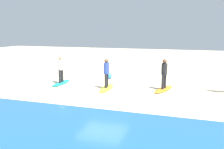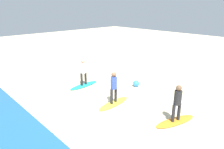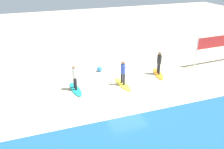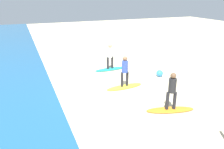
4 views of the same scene
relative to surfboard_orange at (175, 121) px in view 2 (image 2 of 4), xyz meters
The scene contains 8 objects.
ground_plane 3.38m from the surfboard_orange, 22.86° to the left, with size 60.00×60.00×0.00m, color beige.
surfboard_orange is the anchor object (origin of this frame).
surfer_orange 0.99m from the surfboard_orange, ahead, with size 0.32×0.45×1.64m.
surfboard_yellow 3.18m from the surfboard_orange, 13.40° to the left, with size 2.10×0.56×0.09m, color yellow.
surfer_yellow 3.34m from the surfboard_orange, 13.40° to the left, with size 0.32×0.46×1.64m.
surfboard_teal 6.23m from the surfboard_orange, ahead, with size 2.10×0.56×0.09m, color teal.
surfer_teal 6.31m from the surfboard_orange, ahead, with size 0.32×0.46×1.64m.
beach_ball 4.35m from the surfboard_orange, 26.94° to the right, with size 0.40×0.40×0.40m, color #338CE5.
Camera 2 is at (-6.88, 6.08, 4.83)m, focal length 32.94 mm.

